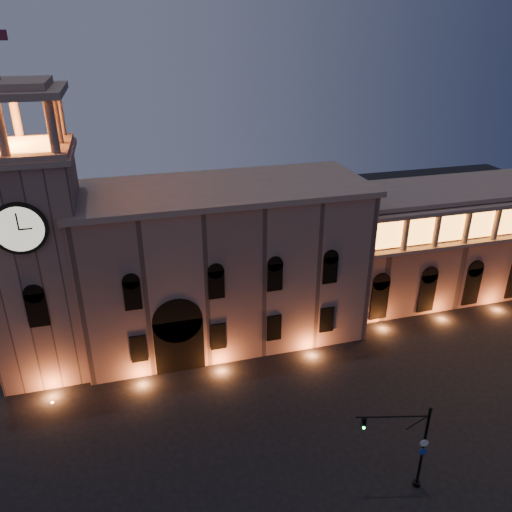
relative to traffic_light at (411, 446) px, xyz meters
The scene contains 5 objects.
ground 8.40m from the traffic_light, 156.66° to the left, with size 160.00×160.00×0.00m, color black.
government_building 26.78m from the traffic_light, 109.56° to the left, with size 30.80×12.80×17.60m.
clock_tower 37.21m from the traffic_light, 138.76° to the left, with size 9.80×9.80×32.40m.
colonnade_wing 36.99m from the traffic_light, 46.74° to the left, with size 40.60×11.50×14.50m.
traffic_light is the anchor object (origin of this frame).
Camera 1 is at (-11.79, -26.50, 32.46)m, focal length 35.00 mm.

